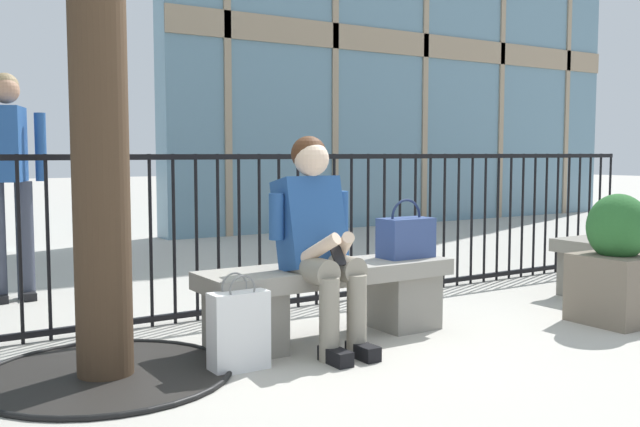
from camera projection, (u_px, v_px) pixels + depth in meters
name	position (u px, v px, depth m)	size (l,w,h in m)	color
ground_plane	(329.00, 339.00, 4.31)	(60.00, 60.00, 0.00)	#B2ADA3
stone_bench	(329.00, 294.00, 4.29)	(1.60, 0.44, 0.45)	gray
seated_person_with_phone	(318.00, 235.00, 4.06)	(0.52, 0.66, 1.21)	gray
handbag_on_bench	(406.00, 237.00, 4.57)	(0.34, 0.20, 0.38)	#33477F
shopping_bag	(239.00, 330.00, 3.68)	(0.31, 0.13, 0.50)	white
bystander_at_railing	(8.00, 168.00, 5.38)	(0.55, 0.43, 1.71)	#383D4C
plaza_railing	(260.00, 233.00, 5.00)	(7.86, 0.04, 1.11)	black
stone_bench_far	(635.00, 256.00, 5.87)	(1.60, 0.44, 0.45)	gray
planter	(617.00, 263.00, 4.71)	(0.47, 0.47, 0.85)	#726656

